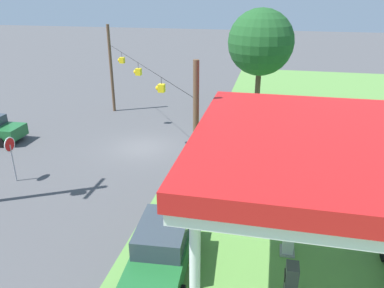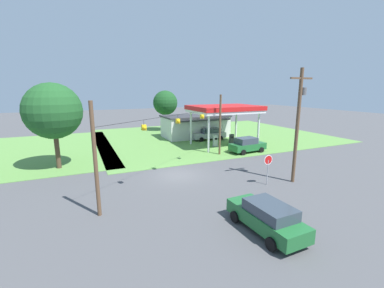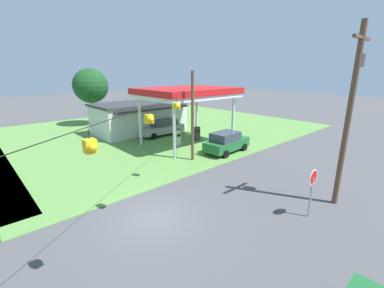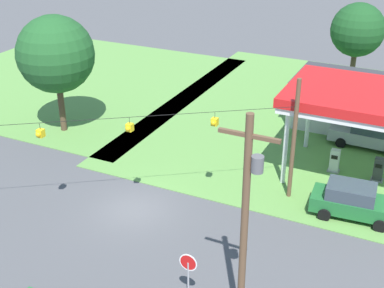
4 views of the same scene
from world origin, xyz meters
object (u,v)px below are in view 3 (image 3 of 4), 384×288
car_at_pumps_rear (162,127)px  car_at_pumps_front (226,142)px  tree_behind_station (91,86)px  gas_station_store (140,117)px  stop_sign_roadside (313,183)px  fuel_pump_far (197,135)px  utility_pole_main (350,108)px  gas_station_canopy (187,93)px  fuel_pump_near (177,139)px

car_at_pumps_rear → car_at_pumps_front: bearing=95.6°
car_at_pumps_rear → tree_behind_station: tree_behind_station is taller
gas_station_store → car_at_pumps_front: 12.23m
gas_station_store → stop_sign_roadside: gas_station_store is taller
gas_station_store → car_at_pumps_front: size_ratio=2.24×
fuel_pump_far → utility_pole_main: 15.45m
gas_station_canopy → utility_pole_main: (-1.86, -14.45, 0.24)m
fuel_pump_near → utility_pole_main: (-0.57, -14.45, 4.48)m
gas_station_canopy → stop_sign_roadside: bearing=-107.2°
car_at_pumps_front → utility_pole_main: bearing=-108.2°
tree_behind_station → stop_sign_roadside: bearing=-92.2°
car_at_pumps_front → stop_sign_roadside: 10.89m
gas_station_canopy → fuel_pump_near: (-1.29, -0.00, -4.24)m
utility_pole_main → stop_sign_roadside: bearing=172.0°
gas_station_canopy → car_at_pumps_front: 6.04m
tree_behind_station → utility_pole_main: bearing=-87.4°
gas_station_store → car_at_pumps_rear: gas_station_store is taller
car_at_pumps_rear → tree_behind_station: bearing=-70.8°
gas_station_store → fuel_pump_far: gas_station_store is taller
gas_station_store → tree_behind_station: 8.70m
gas_station_canopy → car_at_pumps_rear: bearing=88.6°
gas_station_canopy → utility_pole_main: bearing=-97.3°
fuel_pump_near → fuel_pump_far: same height
stop_sign_roadside → gas_station_store: bearing=-99.5°
gas_station_canopy → car_at_pumps_rear: size_ratio=1.70×
fuel_pump_near → car_at_pumps_front: car_at_pumps_front is taller
gas_station_store → utility_pole_main: (-1.14, -22.11, 3.43)m
car_at_pumps_rear → gas_station_store: bearing=-73.3°
fuel_pump_near → gas_station_canopy: bearing=0.1°
fuel_pump_far → utility_pole_main: size_ratio=0.16×
gas_station_canopy → fuel_pump_far: 4.43m
gas_station_store → fuel_pump_far: 7.99m
fuel_pump_far → stop_sign_roadside: stop_sign_roadside is taller
fuel_pump_far → tree_behind_station: tree_behind_station is taller
fuel_pump_far → car_at_pumps_front: bearing=-98.1°
fuel_pump_far → tree_behind_station: size_ratio=0.21×
gas_station_store → fuel_pump_far: size_ratio=6.84×
tree_behind_station → fuel_pump_far: bearing=-73.6°
gas_station_store → stop_sign_roadside: bearing=-99.5°
car_at_pumps_front → stop_sign_roadside: stop_sign_roadside is taller
fuel_pump_near → utility_pole_main: 15.14m
fuel_pump_near → car_at_pumps_front: bearing=-66.5°
gas_station_canopy → utility_pole_main: 14.57m
fuel_pump_far → fuel_pump_near: bearing=180.0°
stop_sign_roadside → utility_pole_main: utility_pole_main is taller
gas_station_canopy → car_at_pumps_front: gas_station_canopy is taller
car_at_pumps_front → car_at_pumps_rear: size_ratio=0.89×
car_at_pumps_rear → tree_behind_station: (-3.33, 10.83, 4.21)m
utility_pole_main → tree_behind_station: 29.77m
gas_station_canopy → tree_behind_station: tree_behind_station is taller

